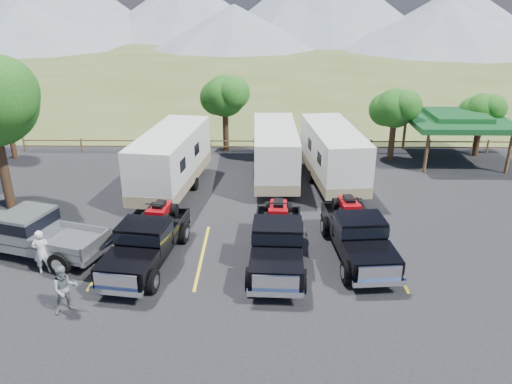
{
  "coord_description": "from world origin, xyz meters",
  "views": [
    {
      "loc": [
        0.52,
        -14.53,
        10.51
      ],
      "look_at": [
        0.24,
        7.36,
        1.6
      ],
      "focal_mm": 35.0,
      "sensor_mm": 36.0,
      "label": 1
    }
  ],
  "objects_px": {
    "trailer_right": "(333,155)",
    "person_a": "(42,252)",
    "trailer_center": "(275,154)",
    "person_b": "(65,289)",
    "trailer_left": "(171,161)",
    "pickup_silver": "(32,233)",
    "rig_left": "(147,240)",
    "rig_right": "(358,233)",
    "rig_center": "(277,240)",
    "pavilion": "(457,119)"
  },
  "relations": [
    {
      "from": "rig_right",
      "to": "rig_center",
      "type": "bearing_deg",
      "value": -174.08
    },
    {
      "from": "pavilion",
      "to": "person_b",
      "type": "distance_m",
      "value": 25.74
    },
    {
      "from": "rig_left",
      "to": "trailer_right",
      "type": "bearing_deg",
      "value": 54.59
    },
    {
      "from": "pavilion",
      "to": "rig_center",
      "type": "height_order",
      "value": "pavilion"
    },
    {
      "from": "rig_left",
      "to": "pickup_silver",
      "type": "bearing_deg",
      "value": -177.68
    },
    {
      "from": "person_a",
      "to": "trailer_right",
      "type": "bearing_deg",
      "value": -155.78
    },
    {
      "from": "trailer_center",
      "to": "person_a",
      "type": "height_order",
      "value": "trailer_center"
    },
    {
      "from": "rig_center",
      "to": "trailer_left",
      "type": "xyz_separation_m",
      "value": [
        -5.62,
        7.8,
        0.75
      ]
    },
    {
      "from": "rig_center",
      "to": "rig_right",
      "type": "distance_m",
      "value": 3.44
    },
    {
      "from": "rig_right",
      "to": "trailer_left",
      "type": "bearing_deg",
      "value": 136.59
    },
    {
      "from": "rig_left",
      "to": "rig_center",
      "type": "bearing_deg",
      "value": 8.86
    },
    {
      "from": "trailer_right",
      "to": "person_a",
      "type": "height_order",
      "value": "trailer_right"
    },
    {
      "from": "rig_right",
      "to": "trailer_left",
      "type": "distance_m",
      "value": 11.52
    },
    {
      "from": "rig_center",
      "to": "person_a",
      "type": "height_order",
      "value": "rig_center"
    },
    {
      "from": "trailer_right",
      "to": "person_b",
      "type": "bearing_deg",
      "value": -136.68
    },
    {
      "from": "trailer_center",
      "to": "rig_center",
      "type": "bearing_deg",
      "value": -91.46
    },
    {
      "from": "trailer_left",
      "to": "rig_center",
      "type": "bearing_deg",
      "value": -46.37
    },
    {
      "from": "trailer_center",
      "to": "person_a",
      "type": "distance_m",
      "value": 14.03
    },
    {
      "from": "trailer_right",
      "to": "person_a",
      "type": "bearing_deg",
      "value": -147.62
    },
    {
      "from": "rig_right",
      "to": "trailer_right",
      "type": "relative_size",
      "value": 0.67
    },
    {
      "from": "pickup_silver",
      "to": "person_b",
      "type": "height_order",
      "value": "pickup_silver"
    },
    {
      "from": "rig_right",
      "to": "trailer_left",
      "type": "xyz_separation_m",
      "value": [
        -9.0,
        7.15,
        0.77
      ]
    },
    {
      "from": "rig_center",
      "to": "trailer_center",
      "type": "distance_m",
      "value": 9.47
    },
    {
      "from": "trailer_left",
      "to": "pickup_silver",
      "type": "xyz_separation_m",
      "value": [
        -4.63,
        -7.32,
        -0.75
      ]
    },
    {
      "from": "rig_left",
      "to": "trailer_right",
      "type": "xyz_separation_m",
      "value": [
        8.72,
        9.11,
        0.71
      ]
    },
    {
      "from": "person_b",
      "to": "rig_center",
      "type": "bearing_deg",
      "value": -5.7
    },
    {
      "from": "pavilion",
      "to": "rig_center",
      "type": "xyz_separation_m",
      "value": [
        -11.84,
        -13.46,
        -1.72
      ]
    },
    {
      "from": "trailer_right",
      "to": "rig_center",
      "type": "bearing_deg",
      "value": -116.55
    },
    {
      "from": "trailer_center",
      "to": "trailer_right",
      "type": "bearing_deg",
      "value": -7.34
    },
    {
      "from": "rig_left",
      "to": "trailer_left",
      "type": "height_order",
      "value": "trailer_left"
    },
    {
      "from": "rig_right",
      "to": "trailer_right",
      "type": "bearing_deg",
      "value": 84.89
    },
    {
      "from": "pickup_silver",
      "to": "rig_left",
      "type": "bearing_deg",
      "value": 101.11
    },
    {
      "from": "rig_center",
      "to": "trailer_center",
      "type": "height_order",
      "value": "trailer_center"
    },
    {
      "from": "trailer_left",
      "to": "person_b",
      "type": "distance_m",
      "value": 11.49
    },
    {
      "from": "rig_center",
      "to": "person_b",
      "type": "height_order",
      "value": "rig_center"
    },
    {
      "from": "trailer_right",
      "to": "trailer_center",
      "type": "bearing_deg",
      "value": 167.5
    },
    {
      "from": "trailer_right",
      "to": "pickup_silver",
      "type": "relative_size",
      "value": 1.37
    },
    {
      "from": "rig_right",
      "to": "rig_left",
      "type": "bearing_deg",
      "value": 179.63
    },
    {
      "from": "trailer_center",
      "to": "person_b",
      "type": "relative_size",
      "value": 5.15
    },
    {
      "from": "person_a",
      "to": "person_b",
      "type": "xyz_separation_m",
      "value": [
        1.85,
        -2.55,
        -0.03
      ]
    },
    {
      "from": "rig_right",
      "to": "person_b",
      "type": "distance_m",
      "value": 11.58
    },
    {
      "from": "pavilion",
      "to": "trailer_right",
      "type": "height_order",
      "value": "trailer_right"
    },
    {
      "from": "pavilion",
      "to": "person_a",
      "type": "relative_size",
      "value": 3.34
    },
    {
      "from": "rig_right",
      "to": "pickup_silver",
      "type": "height_order",
      "value": "rig_right"
    },
    {
      "from": "trailer_center",
      "to": "trailer_right",
      "type": "height_order",
      "value": "trailer_right"
    },
    {
      "from": "rig_left",
      "to": "person_a",
      "type": "xyz_separation_m",
      "value": [
        -3.95,
        -0.92,
        -0.07
      ]
    },
    {
      "from": "trailer_right",
      "to": "person_b",
      "type": "relative_size",
      "value": 5.28
    },
    {
      "from": "rig_left",
      "to": "person_a",
      "type": "height_order",
      "value": "rig_left"
    },
    {
      "from": "pavilion",
      "to": "rig_right",
      "type": "xyz_separation_m",
      "value": [
        -8.46,
        -12.81,
        -1.75
      ]
    },
    {
      "from": "trailer_right",
      "to": "pickup_silver",
      "type": "xyz_separation_m",
      "value": [
        -13.66,
        -8.59,
        -0.69
      ]
    }
  ]
}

